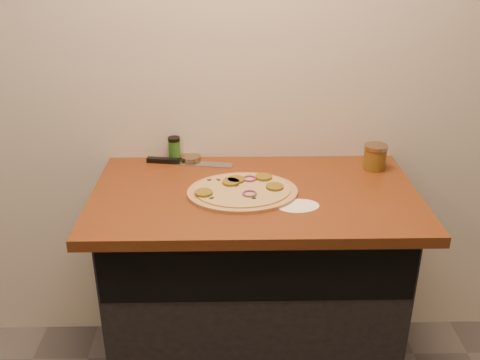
{
  "coord_description": "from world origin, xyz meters",
  "views": [
    {
      "loc": [
        -0.09,
        -0.36,
        1.76
      ],
      "look_at": [
        -0.06,
        1.41,
        0.95
      ],
      "focal_mm": 40.0,
      "sensor_mm": 36.0,
      "label": 1
    }
  ],
  "objects_px": {
    "salsa_jar": "(375,157)",
    "spice_shaker": "(174,149)",
    "pizza": "(243,191)",
    "chefs_knife": "(182,162)"
  },
  "relations": [
    {
      "from": "salsa_jar",
      "to": "spice_shaker",
      "type": "xyz_separation_m",
      "value": [
        -0.81,
        0.11,
        -0.0
      ]
    },
    {
      "from": "salsa_jar",
      "to": "spice_shaker",
      "type": "bearing_deg",
      "value": 172.49
    },
    {
      "from": "chefs_knife",
      "to": "spice_shaker",
      "type": "distance_m",
      "value": 0.07
    },
    {
      "from": "pizza",
      "to": "chefs_knife",
      "type": "xyz_separation_m",
      "value": [
        -0.25,
        0.28,
        -0.0
      ]
    },
    {
      "from": "salsa_jar",
      "to": "spice_shaker",
      "type": "height_order",
      "value": "same"
    },
    {
      "from": "pizza",
      "to": "salsa_jar",
      "type": "height_order",
      "value": "salsa_jar"
    },
    {
      "from": "salsa_jar",
      "to": "spice_shaker",
      "type": "distance_m",
      "value": 0.82
    },
    {
      "from": "salsa_jar",
      "to": "pizza",
      "type": "bearing_deg",
      "value": -158.21
    },
    {
      "from": "pizza",
      "to": "salsa_jar",
      "type": "relative_size",
      "value": 4.24
    },
    {
      "from": "pizza",
      "to": "spice_shaker",
      "type": "height_order",
      "value": "spice_shaker"
    }
  ]
}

